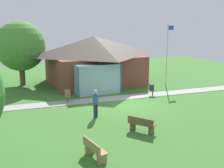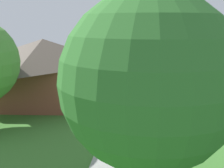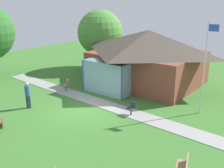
{
  "view_description": "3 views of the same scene",
  "coord_description": "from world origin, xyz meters",
  "px_view_note": "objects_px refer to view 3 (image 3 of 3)",
  "views": [
    {
      "loc": [
        -8.93,
        -17.36,
        5.79
      ],
      "look_at": [
        -0.32,
        2.13,
        1.06
      ],
      "focal_mm": 45.16,
      "sensor_mm": 36.0,
      "label": 1
    },
    {
      "loc": [
        -20.38,
        1.74,
        5.59
      ],
      "look_at": [
        -0.94,
        2.58,
        1.41
      ],
      "focal_mm": 45.81,
      "sensor_mm": 36.0,
      "label": 2
    },
    {
      "loc": [
        11.08,
        -11.7,
        6.77
      ],
      "look_at": [
        0.77,
        2.06,
        1.41
      ],
      "focal_mm": 43.55,
      "sensor_mm": 36.0,
      "label": 3
    }
  ],
  "objects_px": {
    "pavilion": "(147,56)",
    "visitor_strolling_lawn": "(28,93)",
    "patio_chair_west": "(66,85)",
    "tree_behind_pavilion_left": "(100,33)",
    "flagpole": "(205,65)",
    "patio_chair_lawn_spare": "(132,109)",
    "patio_chair_porch_left": "(92,85)"
  },
  "relations": [
    {
      "from": "tree_behind_pavilion_left",
      "to": "pavilion",
      "type": "bearing_deg",
      "value": -16.31
    },
    {
      "from": "patio_chair_west",
      "to": "tree_behind_pavilion_left",
      "type": "distance_m",
      "value": 8.15
    },
    {
      "from": "visitor_strolling_lawn",
      "to": "patio_chair_lawn_spare",
      "type": "bearing_deg",
      "value": -177.78
    },
    {
      "from": "patio_chair_porch_left",
      "to": "visitor_strolling_lawn",
      "type": "xyz_separation_m",
      "value": [
        -0.91,
        -5.22,
        0.61
      ]
    },
    {
      "from": "flagpole",
      "to": "patio_chair_lawn_spare",
      "type": "height_order",
      "value": "flagpole"
    },
    {
      "from": "flagpole",
      "to": "tree_behind_pavilion_left",
      "type": "bearing_deg",
      "value": 156.86
    },
    {
      "from": "pavilion",
      "to": "visitor_strolling_lawn",
      "type": "bearing_deg",
      "value": -109.94
    },
    {
      "from": "patio_chair_west",
      "to": "visitor_strolling_lawn",
      "type": "distance_m",
      "value": 4.15
    },
    {
      "from": "tree_behind_pavilion_left",
      "to": "patio_chair_lawn_spare",
      "type": "bearing_deg",
      "value": -41.84
    },
    {
      "from": "flagpole",
      "to": "tree_behind_pavilion_left",
      "type": "relative_size",
      "value": 0.95
    },
    {
      "from": "patio_chair_west",
      "to": "tree_behind_pavilion_left",
      "type": "bearing_deg",
      "value": -56.33
    },
    {
      "from": "patio_chair_porch_left",
      "to": "patio_chair_lawn_spare",
      "type": "distance_m",
      "value": 5.51
    },
    {
      "from": "flagpole",
      "to": "patio_chair_porch_left",
      "type": "distance_m",
      "value": 8.79
    },
    {
      "from": "pavilion",
      "to": "tree_behind_pavilion_left",
      "type": "height_order",
      "value": "tree_behind_pavilion_left"
    },
    {
      "from": "pavilion",
      "to": "patio_chair_lawn_spare",
      "type": "height_order",
      "value": "pavilion"
    },
    {
      "from": "pavilion",
      "to": "visitor_strolling_lawn",
      "type": "distance_m",
      "value": 9.97
    },
    {
      "from": "flagpole",
      "to": "patio_chair_west",
      "type": "xyz_separation_m",
      "value": [
        -9.94,
        -1.86,
        -2.67
      ]
    },
    {
      "from": "flagpole",
      "to": "patio_chair_lawn_spare",
      "type": "xyz_separation_m",
      "value": [
        -3.27,
        -2.83,
        -2.67
      ]
    },
    {
      "from": "patio_chair_porch_left",
      "to": "patio_chair_lawn_spare",
      "type": "relative_size",
      "value": 1.0
    },
    {
      "from": "patio_chair_porch_left",
      "to": "patio_chair_west",
      "type": "height_order",
      "value": "same"
    },
    {
      "from": "patio_chair_lawn_spare",
      "to": "visitor_strolling_lawn",
      "type": "bearing_deg",
      "value": 33.19
    },
    {
      "from": "tree_behind_pavilion_left",
      "to": "flagpole",
      "type": "bearing_deg",
      "value": -23.14
    },
    {
      "from": "patio_chair_west",
      "to": "visitor_strolling_lawn",
      "type": "bearing_deg",
      "value": 114.93
    },
    {
      "from": "patio_chair_porch_left",
      "to": "patio_chair_lawn_spare",
      "type": "xyz_separation_m",
      "value": [
        5.08,
        -2.14,
        0.0
      ]
    },
    {
      "from": "visitor_strolling_lawn",
      "to": "pavilion",
      "type": "bearing_deg",
      "value": -134.94
    },
    {
      "from": "flagpole",
      "to": "tree_behind_pavilion_left",
      "type": "xyz_separation_m",
      "value": [
        -12.3,
        5.26,
        0.52
      ]
    },
    {
      "from": "patio_chair_lawn_spare",
      "to": "tree_behind_pavilion_left",
      "type": "xyz_separation_m",
      "value": [
        -9.03,
        8.09,
        3.2
      ]
    },
    {
      "from": "flagpole",
      "to": "patio_chair_porch_left",
      "type": "xyz_separation_m",
      "value": [
        -8.34,
        -0.69,
        -2.67
      ]
    },
    {
      "from": "pavilion",
      "to": "flagpole",
      "type": "xyz_separation_m",
      "value": [
        5.88,
        -3.38,
        0.77
      ]
    },
    {
      "from": "tree_behind_pavilion_left",
      "to": "patio_chair_west",
      "type": "bearing_deg",
      "value": -71.68
    },
    {
      "from": "flagpole",
      "to": "visitor_strolling_lawn",
      "type": "bearing_deg",
      "value": -147.44
    },
    {
      "from": "patio_chair_lawn_spare",
      "to": "patio_chair_porch_left",
      "type": "bearing_deg",
      "value": -16.92
    }
  ]
}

